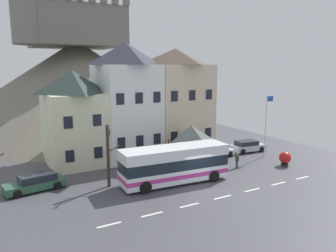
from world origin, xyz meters
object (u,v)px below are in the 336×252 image
(townhouse_00, at_px, (74,118))
(parked_car_00, at_px, (36,183))
(parked_car_02, at_px, (215,151))
(bus_shelter, at_px, (191,133))
(townhouse_01, at_px, (127,101))
(hilltop_castle, at_px, (77,81))
(parked_car_01, at_px, (247,146))
(flagpole, at_px, (266,121))
(transit_bus, at_px, (174,165))
(harbour_buoy, at_px, (285,158))
(pedestrian_01, at_px, (209,160))
(townhouse_02, at_px, (175,100))
(pedestrian_00, at_px, (237,159))
(pedestrian_02, at_px, (200,159))
(public_bench, at_px, (190,153))
(bare_tree_00, at_px, (108,154))

(townhouse_00, distance_m, parked_car_00, 8.70)
(parked_car_02, bearing_deg, bus_shelter, -167.59)
(townhouse_01, bearing_deg, hilltop_castle, 88.89)
(parked_car_01, height_order, flagpole, flagpole)
(transit_bus, relative_size, bus_shelter, 2.37)
(harbour_buoy, bearing_deg, parked_car_02, 123.68)
(pedestrian_01, bearing_deg, bus_shelter, 111.57)
(townhouse_02, bearing_deg, harbour_buoy, -62.41)
(townhouse_00, xyz_separation_m, pedestrian_00, (13.26, -9.42, -3.83))
(hilltop_castle, height_order, flagpole, hilltop_castle)
(townhouse_02, xyz_separation_m, pedestrian_02, (-1.81, -7.78, -5.06))
(townhouse_01, xyz_separation_m, pedestrian_02, (4.49, -7.47, -5.29))
(pedestrian_02, bearing_deg, pedestrian_00, -29.49)
(hilltop_castle, relative_size, public_bench, 28.20)
(hilltop_castle, bearing_deg, townhouse_00, -105.70)
(townhouse_00, xyz_separation_m, townhouse_02, (11.95, 0.13, 1.20))
(hilltop_castle, distance_m, pedestrian_01, 30.82)
(parked_car_01, xyz_separation_m, harbour_buoy, (-0.70, -6.09, 0.14))
(townhouse_00, xyz_separation_m, parked_car_01, (18.59, -5.14, -4.06))
(bus_shelter, bearing_deg, parked_car_00, -179.97)
(parked_car_01, distance_m, pedestrian_00, 6.84)
(pedestrian_02, relative_size, flagpole, 0.22)
(hilltop_castle, bearing_deg, pedestrian_01, -80.81)
(hilltop_castle, relative_size, bare_tree_00, 8.40)
(parked_car_01, distance_m, bare_tree_00, 18.29)
(parked_car_02, xyz_separation_m, pedestrian_02, (-3.69, -2.50, 0.23))
(bus_shelter, bearing_deg, hilltop_castle, 98.25)
(parked_car_02, bearing_deg, townhouse_02, 108.48)
(hilltop_castle, xyz_separation_m, parked_car_00, (-10.81, -27.70, -6.84))
(flagpole, bearing_deg, pedestrian_01, -177.27)
(transit_bus, xyz_separation_m, pedestrian_02, (4.34, 2.34, -0.73))
(flagpole, bearing_deg, pedestrian_02, 179.76)
(townhouse_01, relative_size, transit_bus, 1.30)
(townhouse_02, distance_m, flagpole, 10.57)
(transit_bus, height_order, bus_shelter, bus_shelter)
(pedestrian_00, distance_m, pedestrian_02, 3.57)
(townhouse_00, bearing_deg, townhouse_01, -1.92)
(hilltop_castle, xyz_separation_m, parked_car_02, (7.76, -26.79, -6.87))
(pedestrian_01, bearing_deg, bare_tree_00, -179.74)
(pedestrian_02, bearing_deg, parked_car_01, 16.57)
(parked_car_00, height_order, harbour_buoy, harbour_buoy)
(harbour_buoy, bearing_deg, bare_tree_00, 169.74)
(pedestrian_02, bearing_deg, flagpole, -0.24)
(hilltop_castle, bearing_deg, harbour_buoy, -70.24)
(townhouse_02, height_order, hilltop_castle, hilltop_castle)
(townhouse_01, bearing_deg, public_bench, -32.74)
(flagpole, relative_size, harbour_buoy, 4.69)
(hilltop_castle, xyz_separation_m, bare_tree_00, (-5.42, -29.75, -4.76))
(townhouse_01, height_order, townhouse_02, townhouse_01)
(pedestrian_00, bearing_deg, bare_tree_00, 174.11)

